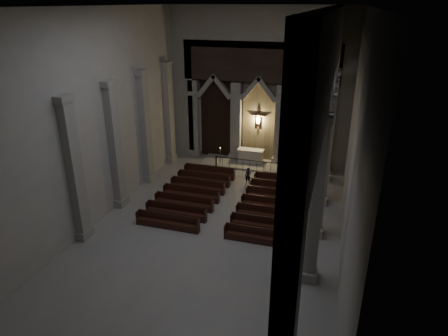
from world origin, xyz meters
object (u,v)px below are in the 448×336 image
(pews, at_px, (230,201))
(altar, at_px, (251,156))
(altar_rail, at_px, (250,164))
(candle_stand_left, at_px, (220,161))
(worshipper, at_px, (248,176))
(candle_stand_right, at_px, (293,169))

(pews, bearing_deg, altar, 92.96)
(altar_rail, distance_m, candle_stand_left, 2.71)
(candle_stand_left, xyz_separation_m, worshipper, (2.93, -2.69, 0.19))
(pews, distance_m, worshipper, 3.53)
(altar_rail, xyz_separation_m, candle_stand_right, (3.22, 0.67, -0.30))
(worshipper, bearing_deg, pews, -93.81)
(candle_stand_left, distance_m, pews, 6.71)
(pews, bearing_deg, candle_stand_right, 62.26)
(candle_stand_right, bearing_deg, candle_stand_left, 179.32)
(altar_rail, distance_m, pews, 5.46)
(altar, relative_size, candle_stand_right, 1.38)
(altar, xyz_separation_m, altar_rail, (0.38, -1.88, 0.03))
(candle_stand_left, height_order, pews, candle_stand_left)
(altar_rail, distance_m, candle_stand_right, 3.30)
(altar, xyz_separation_m, worshipper, (0.71, -3.83, -0.07))
(altar, height_order, candle_stand_left, candle_stand_left)
(altar, xyz_separation_m, candle_stand_left, (-2.21, -1.14, -0.27))
(candle_stand_right, relative_size, worshipper, 1.25)
(altar_rail, bearing_deg, worshipper, -80.24)
(worshipper, bearing_deg, altar_rail, 101.42)
(candle_stand_right, bearing_deg, altar_rail, -168.17)
(altar, distance_m, worshipper, 3.90)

